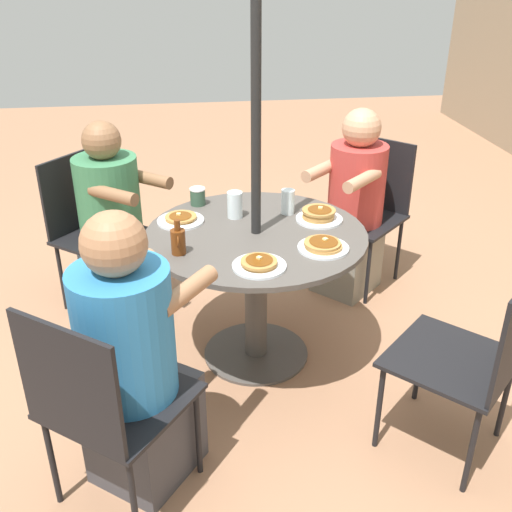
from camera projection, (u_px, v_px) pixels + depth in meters
ground_plane at (256, 353)px, 3.23m from camera, size 12.00×12.00×0.00m
patio_table at (256, 262)px, 2.98m from camera, size 1.08×1.08×0.72m
umbrella_pole at (256, 156)px, 2.72m from camera, size 0.05×0.05×2.21m
patio_chair_north at (92, 223)px, 3.51m from camera, size 0.66×0.66×0.90m
diner_north at (115, 229)px, 3.42m from camera, size 0.56×0.58×1.14m
patio_chair_east at (101, 400)px, 2.13m from camera, size 0.66×0.66×0.90m
diner_east at (134, 367)px, 2.26m from camera, size 0.60×0.57×1.18m
patio_chair_south at (477, 353)px, 2.37m from camera, size 0.66×0.66×0.90m
patio_chair_west at (367, 204)px, 3.77m from camera, size 0.66×0.66×0.90m
diner_west at (353, 210)px, 3.64m from camera, size 0.57×0.57×1.15m
pancake_plate_a at (319, 216)px, 3.02m from camera, size 0.24×0.24×0.07m
pancake_plate_b at (323, 246)px, 2.73m from camera, size 0.24×0.24×0.05m
pancake_plate_c at (259, 264)px, 2.57m from camera, size 0.24×0.24×0.05m
pancake_plate_d at (181, 219)px, 3.01m from camera, size 0.24×0.24×0.04m
syrup_bottle at (178, 241)px, 2.67m from camera, size 0.09×0.07×0.16m
coffee_cup at (198, 196)px, 3.19m from camera, size 0.08×0.08×0.09m
drinking_glass_a at (235, 205)px, 3.03m from camera, size 0.08×0.08×0.14m
drinking_glass_b at (288, 202)px, 3.08m from camera, size 0.07×0.07×0.13m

